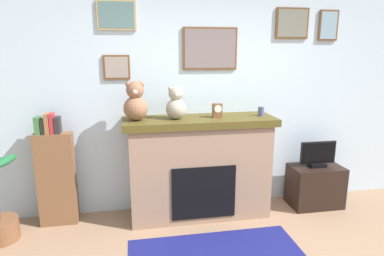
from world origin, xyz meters
TOP-DOWN VIEW (x-y plane):
  - back_wall at (0.00, 2.00)m, footprint 5.20×0.15m
  - fireplace at (-0.17, 1.68)m, footprint 1.72×0.58m
  - bookshelf at (-1.78, 1.74)m, footprint 0.40×0.16m
  - tv_stand at (1.31, 1.64)m, footprint 0.63×0.40m
  - television at (1.31, 1.64)m, footprint 0.46×0.14m
  - candle_jar at (0.55, 1.66)m, footprint 0.07×0.07m
  - mantel_clock at (0.03, 1.66)m, footprint 0.10×0.08m
  - teddy_bear_tan at (-0.88, 1.66)m, footprint 0.26×0.26m
  - teddy_bear_cream at (-0.44, 1.66)m, footprint 0.23×0.23m

SIDE VIEW (x-z plane):
  - tv_stand at x=1.31m, z-range 0.00..0.52m
  - bookshelf at x=-1.78m, z-range -0.06..1.22m
  - fireplace at x=-0.17m, z-range 0.01..1.19m
  - television at x=1.31m, z-range 0.50..0.82m
  - candle_jar at x=0.55m, z-range 1.18..1.29m
  - mantel_clock at x=0.03m, z-range 1.18..1.34m
  - back_wall at x=0.00m, z-range 0.01..2.61m
  - teddy_bear_cream at x=-0.44m, z-range 1.17..1.53m
  - teddy_bear_tan at x=-0.88m, z-range 1.16..1.59m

